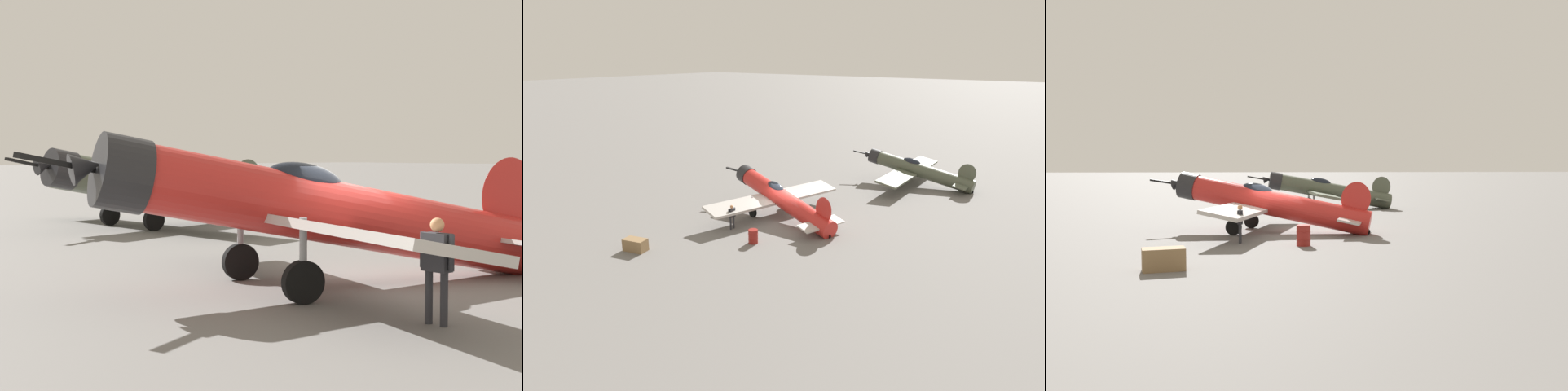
{
  "view_description": "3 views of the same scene",
  "coord_description": "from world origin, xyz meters",
  "views": [
    {
      "loc": [
        -11.97,
        -12.1,
        2.72
      ],
      "look_at": [
        2.09,
        5.52,
        1.6
      ],
      "focal_mm": 56.27,
      "sensor_mm": 36.0,
      "label": 1
    },
    {
      "loc": [
        19.03,
        -26.24,
        11.66
      ],
      "look_at": [
        0.0,
        0.0,
        1.8
      ],
      "focal_mm": 32.29,
      "sensor_mm": 36.0,
      "label": 2
    },
    {
      "loc": [
        -0.72,
        -28.79,
        3.59
      ],
      "look_at": [
        2.09,
        5.52,
        1.6
      ],
      "focal_mm": 38.2,
      "sensor_mm": 36.0,
      "label": 3
    }
  ],
  "objects": [
    {
      "name": "fuel_drum",
      "position": [
        1.08,
        -4.84,
        0.46
      ],
      "size": [
        0.65,
        0.65,
        0.91
      ],
      "color": "maroon",
      "rests_on": "ground_plane"
    },
    {
      "name": "airplane_mid_apron",
      "position": [
        4.31,
        14.64,
        1.45
      ],
      "size": [
        11.53,
        11.84,
        3.05
      ],
      "rotation": [
        0.0,
        0.0,
        3.18
      ],
      "color": "#4C5442",
      "rests_on": "ground_plane"
    },
    {
      "name": "ground_crew_mechanic",
      "position": [
        -1.71,
        -3.74,
        1.04
      ],
      "size": [
        0.24,
        0.67,
        1.73
      ],
      "rotation": [
        0.0,
        0.0,
        3.14
      ],
      "color": "#2D2D33",
      "rests_on": "ground_plane"
    },
    {
      "name": "airplane_foreground",
      "position": [
        -0.5,
        0.14,
        1.53
      ],
      "size": [
        11.67,
        11.22,
        3.27
      ],
      "rotation": [
        0.0,
        0.0,
        2.87
      ],
      "color": "red",
      "rests_on": "ground_plane"
    },
    {
      "name": "equipment_crate",
      "position": [
        -4.02,
        -10.03,
        0.38
      ],
      "size": [
        1.55,
        1.09,
        0.76
      ],
      "rotation": [
        0.0,
        0.0,
        3.39
      ],
      "color": "olive",
      "rests_on": "ground_plane"
    },
    {
      "name": "ground_plane",
      "position": [
        0.0,
        0.0,
        0.0
      ],
      "size": [
        400.0,
        400.0,
        0.0
      ],
      "primitive_type": "plane",
      "color": "slate"
    }
  ]
}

